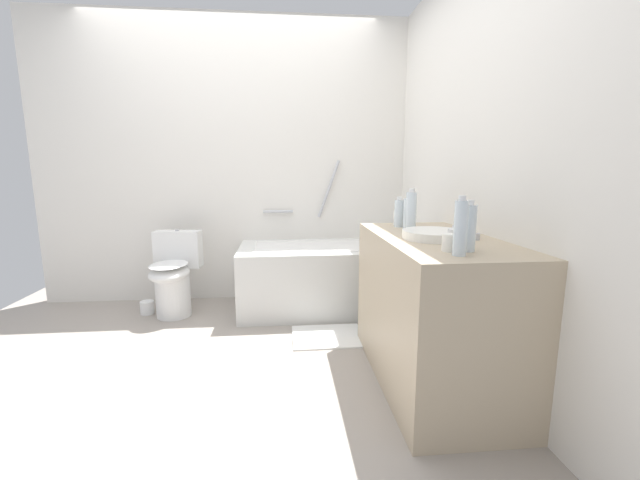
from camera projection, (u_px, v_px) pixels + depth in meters
The scene contains 19 objects.
ground_plane at pixel (222, 357), 2.54m from camera, with size 4.08×4.08×0.00m, color #9E9389.
wall_back_tiled at pixel (237, 162), 3.57m from camera, with size 3.48×0.10×2.52m, color white.
wall_right_mirror at pixel (470, 159), 2.47m from camera, with size 0.10×2.85×2.52m, color white.
bathtub at pixel (325, 275), 3.40m from camera, with size 1.46×0.74×1.28m.
toilet at pixel (174, 275), 3.24m from camera, with size 0.39×0.52×0.70m.
vanity_counter at pixel (433, 310), 2.20m from camera, with size 0.60×1.21×0.83m, color tan.
sink_basin at pixel (434, 235), 2.08m from camera, with size 0.33×0.33×0.04m, color white.
sink_faucet at pixel (469, 232), 2.09m from camera, with size 0.12×0.15×0.07m.
water_bottle_0 at pixel (409, 213), 2.41m from camera, with size 0.06×0.06×0.21m.
water_bottle_1 at pixel (399, 213), 2.51m from camera, with size 0.06×0.06×0.19m.
water_bottle_2 at pixel (411, 209), 2.50m from camera, with size 0.06×0.06×0.25m.
water_bottle_3 at pixel (411, 212), 2.30m from camera, with size 0.06×0.06×0.25m.
water_bottle_4 at pixel (468, 227), 1.74m from camera, with size 0.07×0.07×0.23m.
water_bottle_5 at pixel (461, 228), 1.65m from camera, with size 0.06×0.06×0.26m.
drinking_glass_0 at pixel (450, 243), 1.75m from camera, with size 0.07×0.07×0.08m, color white.
drinking_glass_1 at pixel (455, 238), 1.83m from camera, with size 0.07×0.07×0.09m, color white.
drinking_glass_2 at pixel (399, 218), 2.61m from camera, with size 0.07×0.07×0.09m, color white.
bath_mat at pixel (328, 336), 2.84m from camera, with size 0.51×0.41×0.01m, color white.
toilet_paper_roll at pixel (147, 307), 3.30m from camera, with size 0.11×0.11×0.11m, color white.
Camera 1 is at (0.41, -2.42, 1.19)m, focal length 22.06 mm.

